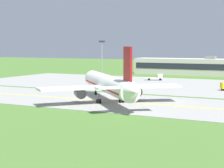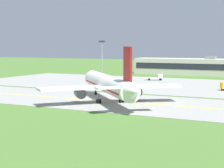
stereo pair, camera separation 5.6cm
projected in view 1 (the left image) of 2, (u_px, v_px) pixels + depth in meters
name	position (u px, v px, depth m)	size (l,w,h in m)	color
ground_plane	(83.00, 100.00, 93.54)	(500.00, 500.00, 0.00)	#47702D
taxiway_strip	(83.00, 99.00, 93.54)	(240.00, 28.00, 0.10)	gray
apron_pad	(177.00, 85.00, 126.36)	(140.00, 52.00, 0.10)	gray
taxiway_centreline	(83.00, 99.00, 93.53)	(220.00, 0.60, 0.01)	yellow
airplane_lead	(109.00, 84.00, 88.39)	(30.04, 32.31, 12.70)	white
service_truck_fuel	(157.00, 77.00, 144.31)	(6.71, 4.23, 2.59)	silver
terminal_building	(189.00, 67.00, 172.55)	(47.79, 10.89, 8.28)	beige
apron_light_mast	(102.00, 55.00, 146.95)	(2.40, 0.50, 14.70)	gray
traffic_cone_near_edge	(45.00, 104.00, 84.92)	(0.44, 0.44, 0.60)	orange
traffic_cone_mid_edge	(122.00, 94.00, 102.48)	(0.44, 0.44, 0.60)	orange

